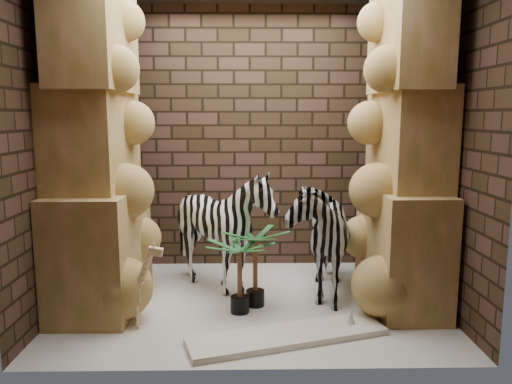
{
  "coord_description": "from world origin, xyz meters",
  "views": [
    {
      "loc": [
        -0.04,
        -4.47,
        1.78
      ],
      "look_at": [
        0.05,
        0.15,
        1.05
      ],
      "focal_mm": 34.42,
      "sensor_mm": 36.0,
      "label": 1
    }
  ],
  "objects_px": {
    "palm_back": "(240,277)",
    "zebra_left": "(224,236)",
    "zebra_right": "(317,225)",
    "surfboard": "(288,336)",
    "palm_front": "(255,268)",
    "giraffe_toy": "(126,284)"
  },
  "relations": [
    {
      "from": "zebra_right",
      "to": "palm_back",
      "type": "bearing_deg",
      "value": -141.59
    },
    {
      "from": "zebra_right",
      "to": "zebra_left",
      "type": "distance_m",
      "value": 0.93
    },
    {
      "from": "palm_front",
      "to": "palm_back",
      "type": "bearing_deg",
      "value": -132.09
    },
    {
      "from": "zebra_right",
      "to": "surfboard",
      "type": "height_order",
      "value": "zebra_right"
    },
    {
      "from": "zebra_right",
      "to": "giraffe_toy",
      "type": "height_order",
      "value": "zebra_right"
    },
    {
      "from": "zebra_right",
      "to": "zebra_left",
      "type": "relative_size",
      "value": 1.11
    },
    {
      "from": "giraffe_toy",
      "to": "palm_back",
      "type": "bearing_deg",
      "value": 17.53
    },
    {
      "from": "palm_back",
      "to": "palm_front",
      "type": "bearing_deg",
      "value": 47.91
    },
    {
      "from": "palm_back",
      "to": "surfboard",
      "type": "xyz_separation_m",
      "value": [
        0.39,
        -0.54,
        -0.31
      ]
    },
    {
      "from": "giraffe_toy",
      "to": "palm_front",
      "type": "relative_size",
      "value": 1.02
    },
    {
      "from": "palm_front",
      "to": "palm_back",
      "type": "xyz_separation_m",
      "value": [
        -0.14,
        -0.16,
        -0.03
      ]
    },
    {
      "from": "zebra_left",
      "to": "palm_back",
      "type": "xyz_separation_m",
      "value": [
        0.16,
        -0.56,
        -0.23
      ]
    },
    {
      "from": "giraffe_toy",
      "to": "surfboard",
      "type": "bearing_deg",
      "value": -10.32
    },
    {
      "from": "zebra_left",
      "to": "palm_back",
      "type": "distance_m",
      "value": 0.62
    },
    {
      "from": "zebra_right",
      "to": "palm_back",
      "type": "height_order",
      "value": "zebra_right"
    },
    {
      "from": "zebra_right",
      "to": "giraffe_toy",
      "type": "distance_m",
      "value": 1.91
    },
    {
      "from": "giraffe_toy",
      "to": "palm_back",
      "type": "height_order",
      "value": "giraffe_toy"
    },
    {
      "from": "zebra_left",
      "to": "surfboard",
      "type": "distance_m",
      "value": 1.34
    },
    {
      "from": "palm_back",
      "to": "zebra_left",
      "type": "bearing_deg",
      "value": 106.3
    },
    {
      "from": "palm_back",
      "to": "zebra_right",
      "type": "bearing_deg",
      "value": 32.8
    },
    {
      "from": "zebra_left",
      "to": "giraffe_toy",
      "type": "bearing_deg",
      "value": -133.34
    },
    {
      "from": "palm_front",
      "to": "zebra_left",
      "type": "bearing_deg",
      "value": 127.64
    }
  ]
}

